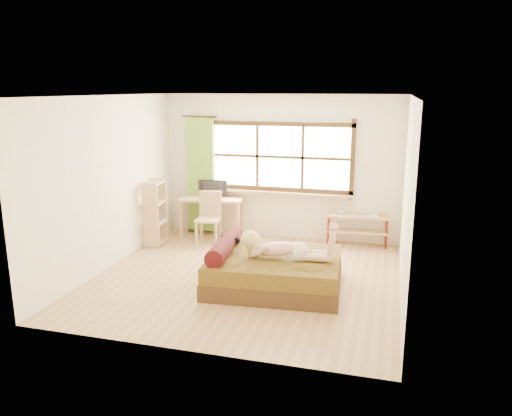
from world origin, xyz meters
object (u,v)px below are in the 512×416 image
(kitten, at_px, (229,243))
(chair, at_px, (209,214))
(desk, at_px, (211,203))
(woman, at_px, (285,239))
(pipe_shelf, at_px, (358,223))
(bed, at_px, (271,270))
(bookshelf, at_px, (155,212))

(kitten, height_order, chair, chair)
(desk, bearing_deg, chair, -83.45)
(desk, bearing_deg, kitten, -70.46)
(woman, height_order, kitten, woman)
(kitten, distance_m, chair, 1.97)
(desk, height_order, pipe_shelf, desk)
(bed, bearing_deg, chair, 127.47)
(woman, relative_size, kitten, 4.67)
(bed, xyz_separation_m, desk, (-1.72, 2.19, 0.40))
(bed, bearing_deg, bookshelf, 146.29)
(desk, bearing_deg, bed, -58.97)
(bed, relative_size, woman, 1.51)
(desk, xyz_separation_m, chair, (0.09, -0.36, -0.13))
(kitten, relative_size, chair, 0.30)
(kitten, xyz_separation_m, chair, (-0.96, 1.72, -0.05))
(bed, relative_size, desk, 1.56)
(woman, height_order, pipe_shelf, woman)
(kitten, distance_m, pipe_shelf, 2.81)
(chair, bearing_deg, pipe_shelf, 3.02)
(desk, height_order, bookshelf, bookshelf)
(chair, bearing_deg, kitten, -68.02)
(pipe_shelf, bearing_deg, woman, -114.02)
(bookshelf, bearing_deg, woman, -35.23)
(chair, height_order, bookshelf, bookshelf)
(woman, bearing_deg, desk, 126.27)
(bed, bearing_deg, desk, 123.83)
(bed, height_order, bookshelf, bookshelf)
(chair, height_order, pipe_shelf, chair)
(pipe_shelf, bearing_deg, kitten, -132.10)
(bed, height_order, kitten, bed)
(woman, bearing_deg, pipe_shelf, 65.61)
(kitten, relative_size, desk, 0.22)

